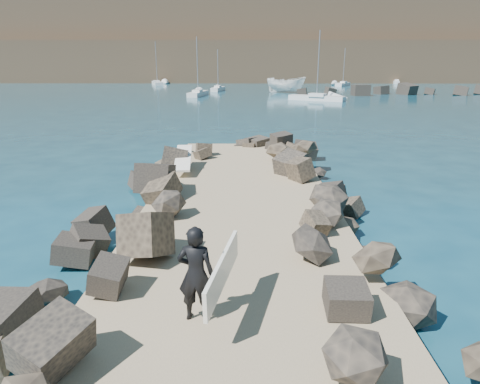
{
  "coord_description": "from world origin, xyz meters",
  "views": [
    {
      "loc": [
        0.14,
        -12.18,
        4.92
      ],
      "look_at": [
        0.0,
        -1.0,
        1.5
      ],
      "focal_mm": 32.0,
      "sensor_mm": 36.0,
      "label": 1
    }
  ],
  "objects": [
    {
      "name": "surfer_with_board",
      "position": [
        -0.63,
        -5.66,
        1.47
      ],
      "size": [
        1.03,
        2.12,
        1.73
      ],
      "color": "black",
      "rests_on": "jetty"
    },
    {
      "name": "riprap_left",
      "position": [
        -2.9,
        -1.5,
        0.5
      ],
      "size": [
        2.6,
        22.0,
        1.0
      ],
      "primitive_type": "cube",
      "color": "black",
      "rests_on": "ground"
    },
    {
      "name": "sailboat_d",
      "position": [
        20.56,
        80.31,
        0.35
      ],
      "size": [
        4.28,
        6.21,
        7.71
      ],
      "color": "silver",
      "rests_on": "ground"
    },
    {
      "name": "jetty",
      "position": [
        0.0,
        -2.0,
        0.3
      ],
      "size": [
        6.0,
        26.0,
        0.6
      ],
      "primitive_type": "cube",
      "color": "#8C7759",
      "rests_on": "ground"
    },
    {
      "name": "riprap_right",
      "position": [
        2.9,
        -1.5,
        0.5
      ],
      "size": [
        2.6,
        22.0,
        1.0
      ],
      "primitive_type": "cube",
      "color": "black",
      "rests_on": "ground"
    },
    {
      "name": "surfboard_resting",
      "position": [
        -2.39,
        4.86,
        1.04
      ],
      "size": [
        0.82,
        2.55,
        0.08
      ],
      "primitive_type": "cube",
      "rotation": [
        0.0,
        0.0,
        0.08
      ],
      "color": "white",
      "rests_on": "riprap_left"
    },
    {
      "name": "ground",
      "position": [
        0.0,
        0.0,
        0.0
      ],
      "size": [
        800.0,
        800.0,
        0.0
      ],
      "primitive_type": "plane",
      "color": "#0F384C",
      "rests_on": "ground"
    },
    {
      "name": "sailboat_a",
      "position": [
        -6.9,
        52.52,
        0.35
      ],
      "size": [
        2.59,
        7.19,
        8.49
      ],
      "color": "silver",
      "rests_on": "ground"
    },
    {
      "name": "sailboat_e",
      "position": [
        -19.3,
        84.48,
        0.35
      ],
      "size": [
        3.93,
        7.84,
        9.21
      ],
      "color": "silver",
      "rests_on": "ground"
    },
    {
      "name": "breakwater_secondary",
      "position": [
        35.0,
        55.0,
        0.6
      ],
      "size": [
        52.0,
        4.0,
        1.2
      ],
      "primitive_type": "cube",
      "color": "black",
      "rests_on": "ground"
    },
    {
      "name": "boat_imported",
      "position": [
        6.78,
        60.16,
        1.27
      ],
      "size": [
        7.01,
        4.68,
        2.54
      ],
      "primitive_type": "imported",
      "rotation": [
        0.0,
        0.0,
        1.2
      ],
      "color": "white",
      "rests_on": "ground"
    },
    {
      "name": "sailboat_c",
      "position": [
        9.46,
        45.0,
        0.35
      ],
      "size": [
        7.23,
        4.97,
        8.85
      ],
      "color": "silver",
      "rests_on": "ground"
    },
    {
      "name": "headland",
      "position": [
        10.0,
        160.0,
        16.0
      ],
      "size": [
        360.0,
        140.0,
        32.0
      ],
      "primitive_type": "cube",
      "color": "#2D4919",
      "rests_on": "ground"
    },
    {
      "name": "sailboat_f",
      "position": [
        34.87,
        90.15,
        0.35
      ],
      "size": [
        2.07,
        5.15,
        6.28
      ],
      "color": "silver",
      "rests_on": "ground"
    },
    {
      "name": "sailboat_b",
      "position": [
        -4.62,
        63.8,
        0.35
      ],
      "size": [
        2.3,
        5.86,
        7.04
      ],
      "color": "silver",
      "rests_on": "ground"
    }
  ]
}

